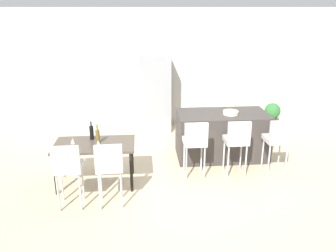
% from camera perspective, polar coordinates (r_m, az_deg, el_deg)
% --- Properties ---
extents(ground_plane, '(10.00, 10.00, 0.00)m').
position_cam_1_polar(ground_plane, '(6.37, 5.63, -8.20)').
color(ground_plane, '#C6B28E').
extents(back_wall, '(10.00, 0.12, 2.90)m').
position_cam_1_polar(back_wall, '(8.84, 2.42, 9.52)').
color(back_wall, beige).
rests_on(back_wall, ground_plane).
extents(kitchen_island, '(1.78, 0.93, 0.92)m').
position_cam_1_polar(kitchen_island, '(7.06, 8.81, -1.48)').
color(kitchen_island, '#383330').
rests_on(kitchen_island, ground_plane).
extents(bar_chair_left, '(0.40, 0.40, 1.05)m').
position_cam_1_polar(bar_chair_left, '(6.07, 4.49, -2.35)').
color(bar_chair_left, beige).
rests_on(bar_chair_left, ground_plane).
extents(bar_chair_middle, '(0.40, 0.40, 1.05)m').
position_cam_1_polar(bar_chair_middle, '(6.23, 11.28, -2.11)').
color(bar_chair_middle, beige).
rests_on(bar_chair_middle, ground_plane).
extents(bar_chair_right, '(0.40, 0.40, 1.05)m').
position_cam_1_polar(bar_chair_right, '(6.46, 17.60, -1.86)').
color(bar_chair_right, beige).
rests_on(bar_chair_right, ground_plane).
extents(dining_table, '(1.34, 0.77, 0.74)m').
position_cam_1_polar(dining_table, '(5.95, -11.98, -3.50)').
color(dining_table, '#4C4238').
rests_on(dining_table, ground_plane).
extents(dining_chair_near, '(0.41, 0.41, 1.05)m').
position_cam_1_polar(dining_chair_near, '(5.31, -16.17, -6.31)').
color(dining_chair_near, beige).
rests_on(dining_chair_near, ground_plane).
extents(dining_chair_far, '(0.42, 0.42, 1.05)m').
position_cam_1_polar(dining_chair_far, '(5.22, -9.64, -6.24)').
color(dining_chair_far, beige).
rests_on(dining_chair_far, ground_plane).
extents(wine_bottle_end, '(0.07, 0.07, 0.32)m').
position_cam_1_polar(wine_bottle_end, '(5.90, -11.49, -1.63)').
color(wine_bottle_end, brown).
rests_on(wine_bottle_end, dining_table).
extents(wine_bottle_far, '(0.07, 0.07, 0.32)m').
position_cam_1_polar(wine_bottle_far, '(6.08, -12.46, -1.03)').
color(wine_bottle_far, black).
rests_on(wine_bottle_far, dining_table).
extents(wine_glass_left, '(0.07, 0.07, 0.17)m').
position_cam_1_polar(wine_glass_left, '(5.57, -11.39, -2.84)').
color(wine_glass_left, silver).
rests_on(wine_glass_left, dining_table).
extents(wine_glass_middle, '(0.07, 0.07, 0.17)m').
position_cam_1_polar(wine_glass_middle, '(5.76, -15.41, -2.42)').
color(wine_glass_middle, silver).
rests_on(wine_glass_middle, dining_table).
extents(refrigerator, '(0.72, 0.68, 1.84)m').
position_cam_1_polar(refrigerator, '(8.46, -2.09, 5.42)').
color(refrigerator, '#939699').
rests_on(refrigerator, ground_plane).
extents(fruit_bowl, '(0.30, 0.30, 0.07)m').
position_cam_1_polar(fruit_bowl, '(6.85, 10.27, 2.18)').
color(fruit_bowl, beige).
rests_on(fruit_bowl, kitchen_island).
extents(potted_plant, '(0.40, 0.40, 0.60)m').
position_cam_1_polar(potted_plant, '(9.22, 16.78, 2.10)').
color(potted_plant, '#38383D').
rests_on(potted_plant, ground_plane).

